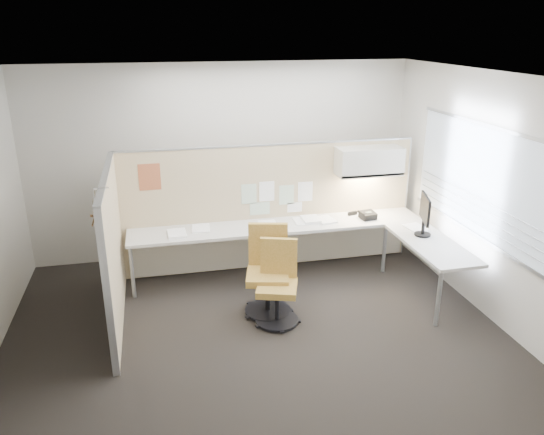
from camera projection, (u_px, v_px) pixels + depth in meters
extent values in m
cube|color=black|center=(254.00, 326.00, 6.10)|extent=(5.50, 4.50, 0.01)
cube|color=white|center=(251.00, 75.00, 5.15)|extent=(5.50, 4.50, 0.01)
cube|color=beige|center=(223.00, 162.00, 7.69)|extent=(5.50, 0.02, 2.80)
cube|color=beige|center=(316.00, 319.00, 3.56)|extent=(5.50, 0.02, 2.80)
cube|color=beige|center=(483.00, 194.00, 6.20)|extent=(0.02, 4.50, 2.80)
cube|color=#9CA8B5|center=(483.00, 182.00, 6.15)|extent=(0.01, 2.80, 1.30)
cube|color=tan|center=(270.00, 207.00, 7.39)|extent=(4.10, 0.06, 1.75)
cube|color=tan|center=(113.00, 251.00, 5.95)|extent=(0.06, 2.20, 1.75)
cube|color=beige|center=(279.00, 226.00, 7.15)|extent=(4.00, 0.60, 0.04)
cube|color=beige|center=(432.00, 244.00, 6.56)|extent=(0.60, 1.47, 0.04)
cube|color=beige|center=(274.00, 244.00, 7.52)|extent=(3.90, 0.02, 0.64)
cylinder|color=#A5A8AA|center=(132.00, 273.00, 6.64)|extent=(0.05, 0.05, 0.69)
cylinder|color=#A5A8AA|center=(439.00, 299.00, 6.00)|extent=(0.05, 0.05, 0.69)
cylinder|color=#A5A8AA|center=(384.00, 249.00, 7.35)|extent=(0.05, 0.05, 0.69)
cube|color=beige|center=(369.00, 161.00, 7.26)|extent=(0.90, 0.36, 0.38)
cube|color=#FFEABF|center=(368.00, 176.00, 7.33)|extent=(0.60, 0.06, 0.02)
cube|color=#8CBF8C|center=(249.00, 194.00, 7.21)|extent=(0.21, 0.00, 0.28)
cube|color=white|center=(267.00, 191.00, 7.26)|extent=(0.21, 0.00, 0.28)
cube|color=#8CBF8C|center=(287.00, 195.00, 7.34)|extent=(0.21, 0.00, 0.28)
cube|color=white|center=(305.00, 192.00, 7.39)|extent=(0.21, 0.00, 0.28)
cube|color=#8CBF8C|center=(260.00, 208.00, 7.32)|extent=(0.28, 0.00, 0.18)
cube|color=white|center=(295.00, 207.00, 7.43)|extent=(0.21, 0.00, 0.14)
cube|color=orange|center=(150.00, 177.00, 6.83)|extent=(0.28, 0.00, 0.35)
cylinder|color=black|center=(277.00, 320.00, 6.17)|extent=(0.50, 0.50, 0.03)
cylinder|color=black|center=(277.00, 305.00, 6.11)|extent=(0.06, 0.06, 0.39)
cube|color=tan|center=(277.00, 288.00, 6.03)|extent=(0.56, 0.56, 0.08)
cube|color=tan|center=(279.00, 258.00, 6.13)|extent=(0.42, 0.19, 0.49)
cylinder|color=black|center=(268.00, 310.00, 6.38)|extent=(0.55, 0.55, 0.03)
cylinder|color=black|center=(268.00, 295.00, 6.31)|extent=(0.06, 0.06, 0.43)
cube|color=tan|center=(268.00, 276.00, 6.22)|extent=(0.59, 0.59, 0.09)
cube|color=tan|center=(268.00, 244.00, 6.34)|extent=(0.47, 0.17, 0.53)
cylinder|color=black|center=(422.00, 234.00, 6.77)|extent=(0.21, 0.21, 0.02)
cylinder|color=black|center=(423.00, 228.00, 6.74)|extent=(0.04, 0.04, 0.19)
cube|color=black|center=(425.00, 209.00, 6.65)|extent=(0.18, 0.49, 0.33)
cube|color=black|center=(425.00, 209.00, 6.65)|extent=(0.14, 0.44, 0.29)
cube|color=black|center=(368.00, 215.00, 7.35)|extent=(0.23, 0.22, 0.12)
cylinder|color=black|center=(361.00, 213.00, 7.33)|extent=(0.06, 0.17, 0.04)
cube|color=black|center=(352.00, 213.00, 7.50)|extent=(0.15, 0.07, 0.05)
cube|color=black|center=(365.00, 215.00, 7.41)|extent=(0.11, 0.08, 0.06)
cube|color=silver|center=(101.00, 188.00, 5.13)|extent=(0.14, 0.02, 0.02)
cylinder|color=silver|center=(95.00, 197.00, 5.15)|extent=(0.02, 0.02, 0.14)
cube|color=#AD7F4C|center=(96.00, 210.00, 5.19)|extent=(0.02, 0.45, 0.12)
cube|color=#AD7F4C|center=(94.00, 213.00, 5.23)|extent=(0.02, 0.45, 0.12)
cube|color=gray|center=(102.00, 271.00, 5.36)|extent=(0.01, 0.07, 1.12)
cube|color=white|center=(177.00, 234.00, 6.79)|extent=(0.24, 0.31, 0.04)
cube|color=white|center=(201.00, 228.00, 6.98)|extent=(0.26, 0.32, 0.02)
cube|color=white|center=(268.00, 225.00, 7.09)|extent=(0.24, 0.31, 0.03)
cube|color=white|center=(303.00, 221.00, 7.26)|extent=(0.24, 0.31, 0.01)
cube|color=white|center=(325.00, 220.00, 7.28)|extent=(0.27, 0.33, 0.03)
cube|color=white|center=(415.00, 228.00, 7.00)|extent=(0.27, 0.33, 0.02)
cube|color=white|center=(311.00, 220.00, 7.27)|extent=(0.24, 0.30, 0.04)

